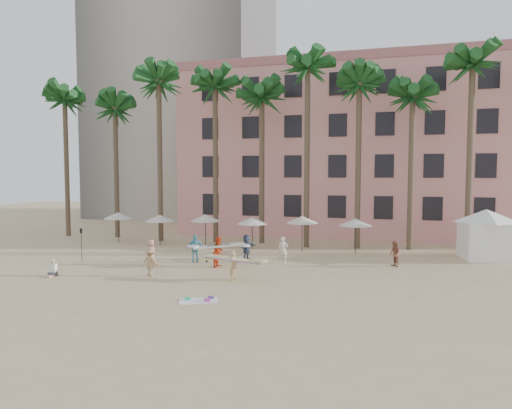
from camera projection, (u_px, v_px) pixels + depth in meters
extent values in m
plane|color=#D1B789|center=(205.00, 288.00, 23.88)|extent=(120.00, 120.00, 0.00)
cube|color=#DD9387|center=(364.00, 153.00, 46.47)|extent=(35.00, 14.00, 16.00)
cube|color=#A89E8E|center=(185.00, 36.00, 63.45)|extent=(22.00, 18.00, 50.00)
cylinder|color=brown|center=(67.00, 168.00, 43.15)|extent=(0.44, 0.44, 13.00)
cylinder|color=brown|center=(116.00, 173.00, 42.34)|extent=(0.44, 0.44, 12.00)
cylinder|color=brown|center=(160.00, 162.00, 39.98)|extent=(0.44, 0.44, 14.00)
cylinder|color=brown|center=(215.00, 164.00, 39.16)|extent=(0.44, 0.44, 13.50)
cylinder|color=brown|center=(262.00, 170.00, 38.61)|extent=(0.44, 0.44, 12.50)
cylinder|color=brown|center=(307.00, 157.00, 36.52)|extent=(0.44, 0.44, 14.50)
cylinder|color=brown|center=(358.00, 167.00, 35.99)|extent=(0.44, 0.44, 13.00)
cylinder|color=brown|center=(411.00, 173.00, 35.45)|extent=(0.44, 0.44, 12.00)
cylinder|color=brown|center=(470.00, 159.00, 33.36)|extent=(0.44, 0.44, 14.00)
cylinder|color=#332B23|center=(118.00, 228.00, 39.25)|extent=(0.07, 0.07, 2.50)
cone|color=silver|center=(118.00, 216.00, 39.18)|extent=(2.50, 2.50, 0.55)
cylinder|color=#332B23|center=(160.00, 230.00, 38.10)|extent=(0.07, 0.07, 2.40)
cone|color=silver|center=(160.00, 218.00, 38.03)|extent=(2.50, 2.50, 0.55)
cylinder|color=#332B23|center=(206.00, 231.00, 37.23)|extent=(0.07, 0.07, 2.50)
cone|color=silver|center=(205.00, 218.00, 37.15)|extent=(2.50, 2.50, 0.55)
cylinder|color=#332B23|center=(252.00, 234.00, 36.08)|extent=(0.07, 0.07, 2.40)
cone|color=silver|center=(252.00, 221.00, 36.01)|extent=(2.50, 2.50, 0.55)
cylinder|color=#332B23|center=(302.00, 234.00, 34.92)|extent=(0.07, 0.07, 2.60)
cone|color=silver|center=(302.00, 220.00, 34.84)|extent=(2.50, 2.50, 0.55)
cylinder|color=#332B23|center=(355.00, 237.00, 34.05)|extent=(0.07, 0.07, 2.50)
cone|color=silver|center=(356.00, 222.00, 33.98)|extent=(2.50, 2.50, 0.55)
cube|color=white|center=(485.00, 241.00, 31.67)|extent=(3.33, 3.33, 2.60)
cone|color=white|center=(486.00, 216.00, 31.55)|extent=(5.00, 5.00, 0.90)
cube|color=white|center=(198.00, 301.00, 21.45)|extent=(2.05, 1.65, 0.02)
cube|color=#2BBC88|center=(188.00, 299.00, 21.57)|extent=(0.38, 0.35, 0.10)
cube|color=#C336A6|center=(207.00, 300.00, 21.31)|extent=(0.35, 0.32, 0.12)
cube|color=#5B3784|center=(211.00, 297.00, 21.84)|extent=(0.36, 0.38, 0.08)
imported|color=tan|center=(234.00, 265.00, 25.52)|extent=(0.42, 0.63, 1.69)
cube|color=#DAD088|center=(234.00, 259.00, 25.50)|extent=(3.17, 0.94, 0.37)
imported|color=#E34117|center=(219.00, 252.00, 29.19)|extent=(0.80, 0.99, 1.93)
cube|color=silver|center=(219.00, 246.00, 29.16)|extent=(3.32, 1.86, 0.33)
imported|color=tan|center=(151.00, 252.00, 29.85)|extent=(0.81, 0.96, 1.66)
imported|color=brown|center=(395.00, 254.00, 29.17)|extent=(0.91, 0.99, 1.65)
imported|color=#50A2BB|center=(195.00, 248.00, 30.64)|extent=(1.20, 0.91, 1.90)
imported|color=#35445E|center=(247.00, 247.00, 31.52)|extent=(1.04, 1.72, 1.77)
imported|color=#A78259|center=(150.00, 262.00, 26.59)|extent=(1.05, 0.61, 1.62)
imported|color=silver|center=(283.00, 250.00, 30.57)|extent=(0.70, 0.53, 1.74)
cylinder|color=black|center=(81.00, 245.00, 31.26)|extent=(0.04, 0.04, 2.10)
cube|color=black|center=(81.00, 231.00, 31.19)|extent=(0.18, 0.03, 0.35)
cube|color=#3F3F4C|center=(53.00, 274.00, 26.63)|extent=(0.42, 0.39, 0.22)
cube|color=tan|center=(49.00, 276.00, 26.32)|extent=(0.37, 0.42, 0.11)
cube|color=white|center=(53.00, 268.00, 26.65)|extent=(0.41, 0.24, 0.51)
sphere|color=tan|center=(53.00, 262.00, 26.62)|extent=(0.22, 0.22, 0.22)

